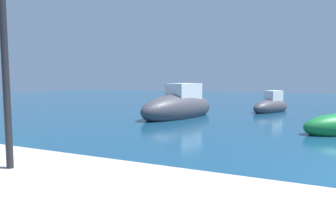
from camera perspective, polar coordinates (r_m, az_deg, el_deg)
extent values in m
ellipsoid|color=#3F3F47|center=(16.07, 2.08, -0.76)|extent=(3.45, 5.78, 1.66)
cube|color=white|center=(16.33, 3.08, 2.66)|extent=(1.72, 2.14, 0.89)
ellipsoid|color=#3F3F47|center=(19.81, 19.41, -0.42)|extent=(2.58, 3.69, 1.05)
cube|color=white|center=(20.00, 19.87, 1.59)|extent=(1.13, 1.41, 0.74)
cylinder|color=black|center=(5.93, -29.16, 7.39)|extent=(0.12, 0.12, 3.83)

